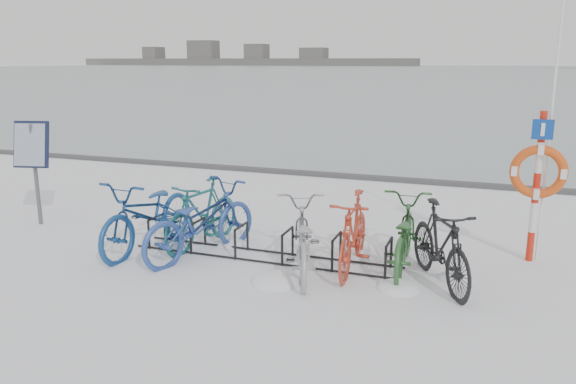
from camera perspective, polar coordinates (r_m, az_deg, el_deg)
name	(u,v)px	position (r m, az deg, el deg)	size (l,w,h in m)	color
ground	(264,257)	(8.23, -2.43, -6.66)	(900.00, 900.00, 0.00)	white
ice_sheet	(483,71)	(162.20, 19.18, 11.58)	(400.00, 298.00, 0.02)	#97A5AB
quay_edge	(356,177)	(13.66, 6.96, 1.55)	(400.00, 0.25, 0.10)	#3F3F42
bike_rack	(264,246)	(8.17, -2.44, -5.47)	(4.00, 0.48, 0.46)	black
info_board	(32,151)	(10.49, -24.56, 3.83)	(0.64, 0.36, 1.80)	#595B5E
lifebuoy_station	(539,172)	(8.43, 24.11, 1.86)	(0.75, 0.22, 3.88)	red
shoreline	(235,60)	(294.94, -5.39, 13.22)	(180.00, 12.00, 9.50)	#484848
bike_0	(149,211)	(8.72, -13.94, -1.92)	(0.76, 2.19, 1.15)	navy
bike_1	(202,211)	(8.71, -8.71, -1.96)	(0.51, 1.79, 1.08)	#1C5E65
bike_2	(200,219)	(8.26, -8.90, -2.70)	(0.74, 2.12, 1.11)	#2B4794
bike_3	(301,236)	(7.55, 1.37, -4.47)	(0.67, 1.92, 1.01)	#93959A
bike_4	(353,230)	(7.71, 6.67, -3.89)	(0.51, 1.79, 1.08)	#B53723
bike_5	(403,232)	(7.85, 11.64, -4.02)	(0.67, 1.93, 1.01)	#29572A
bike_6	(441,243)	(7.41, 15.25, -5.00)	(0.51, 1.80, 1.08)	black
snow_drifts	(327,273)	(7.67, 3.94, -8.20)	(3.86, 1.86, 0.23)	white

